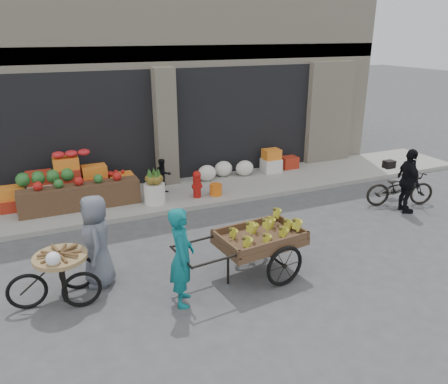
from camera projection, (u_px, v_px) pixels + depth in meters
name	position (u px, v px, depth m)	size (l,w,h in m)	color
ground	(246.00, 268.00, 8.14)	(80.00, 80.00, 0.00)	#424244
sidewalk	(178.00, 194.00, 11.64)	(18.00, 2.20, 0.12)	gray
building	(136.00, 57.00, 13.87)	(14.00, 6.45, 7.00)	beige
fruit_display	(77.00, 182.00, 10.73)	(3.10, 1.12, 1.24)	#AA2917
pineapple_bin	(155.00, 193.00, 10.82)	(0.52, 0.52, 0.50)	silver
fire_hydrant	(197.00, 183.00, 11.14)	(0.22, 0.22, 0.71)	#A5140F
orange_bucket	(216.00, 190.00, 11.37)	(0.32, 0.32, 0.30)	orange
right_bay_goods	(255.00, 165.00, 13.02)	(3.35, 0.60, 0.70)	silver
seated_person	(163.00, 176.00, 11.41)	(0.45, 0.35, 0.93)	black
banana_cart	(257.00, 237.00, 7.65)	(2.61, 1.29, 1.05)	brown
vendor_woman	(182.00, 257.00, 6.83)	(0.60, 0.40, 1.65)	#0E686E
tricycle_cart	(61.00, 270.00, 6.96)	(1.42, 0.85, 0.95)	#9E7F51
vendor_grey	(97.00, 241.00, 7.39)	(0.80, 0.52, 1.63)	slate
bicycle	(400.00, 188.00, 10.94)	(0.60, 1.72, 0.90)	black
cyclist	(408.00, 181.00, 10.41)	(0.92, 0.38, 1.57)	black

